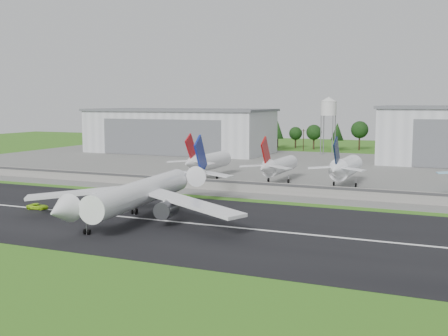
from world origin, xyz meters
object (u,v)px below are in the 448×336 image
at_px(main_airliner, 140,198).
at_px(parked_jet_navy, 344,168).
at_px(parked_jet_red_a, 206,162).
at_px(ground_vehicle, 38,206).
at_px(parked_jet_red_b, 277,166).

bearing_deg(main_airliner, parked_jet_navy, -122.47).
distance_m(parked_jet_red_a, parked_jet_navy, 48.10).
distance_m(main_airliner, ground_vehicle, 30.16).
bearing_deg(parked_jet_navy, main_airliner, -116.40).
relative_size(ground_vehicle, parked_jet_navy, 0.17).
distance_m(parked_jet_red_b, parked_jet_navy, 22.15).
relative_size(parked_jet_red_b, parked_jet_navy, 1.00).
xyz_separation_m(main_airliner, parked_jet_navy, (33.28, 67.02, 1.46)).
bearing_deg(main_airliner, ground_vehicle, -5.27).
xyz_separation_m(parked_jet_red_a, parked_jet_red_b, (25.96, -0.06, -0.31)).
bearing_deg(parked_jet_red_a, ground_vehicle, -102.59).
bearing_deg(parked_jet_red_b, ground_vehicle, -121.34).
distance_m(main_airliner, parked_jet_red_a, 68.63).
height_order(parked_jet_red_b, parked_jet_navy, parked_jet_navy).
relative_size(parked_jet_red_a, parked_jet_navy, 1.00).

